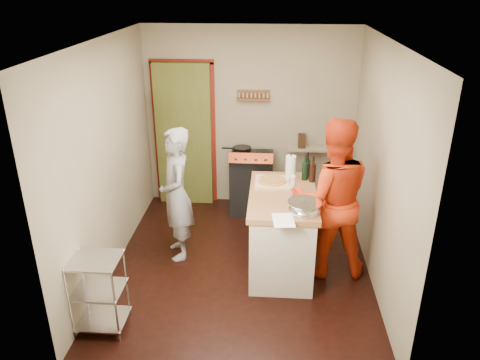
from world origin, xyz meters
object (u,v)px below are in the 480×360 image
wire_shelving (98,290)px  island (282,229)px  stove (251,182)px  person_stripe (176,195)px  person_red (331,199)px

wire_shelving → island: 2.12m
stove → person_stripe: size_ratio=0.62×
wire_shelving → stove: bearing=63.1°
wire_shelving → island: bearing=34.1°
stove → person_red: bearing=-56.9°
island → stove: bearing=106.4°
stove → wire_shelving: bearing=-116.9°
stove → wire_shelving: (-1.33, -2.62, -0.01)m
stove → island: bearing=-73.6°
stove → person_stripe: 1.54m
wire_shelving → island: island is taller
person_red → person_stripe: bearing=-10.8°
stove → wire_shelving: 2.94m
stove → island: 1.50m
wire_shelving → person_stripe: bearing=70.0°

